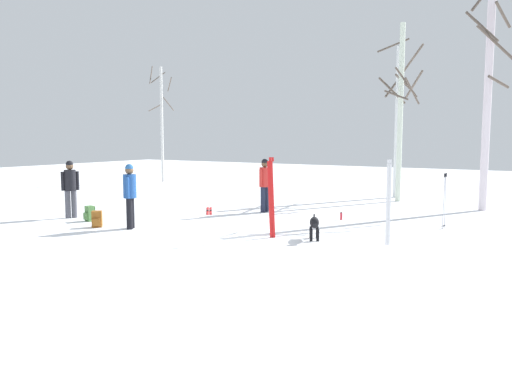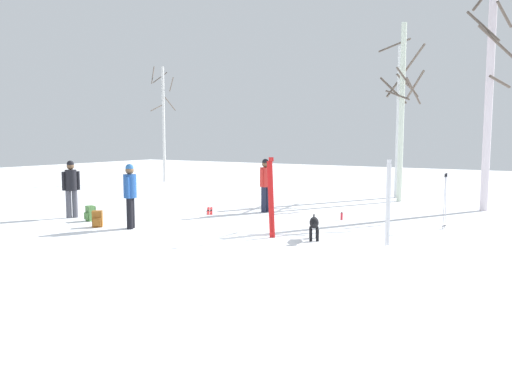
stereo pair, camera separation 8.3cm
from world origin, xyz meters
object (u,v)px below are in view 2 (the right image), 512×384
at_px(birch_tree_3, 489,93).
at_px(backpack_1, 97,219).
at_px(person_0, 130,192).
at_px(backpack_0, 90,214).
at_px(dog, 314,224).
at_px(ski_poles_0, 445,199).
at_px(water_bottle_0, 342,216).
at_px(ski_pair_lying_0, 210,211).
at_px(birch_tree_2, 402,110).
at_px(ski_pair_planted_0, 271,198).
at_px(ski_pair_planted_1, 388,203).
at_px(person_1, 265,182).
at_px(birch_tree_1, 400,118).
at_px(birch_tree_0, 163,121).
at_px(person_2, 71,185).

bearing_deg(birch_tree_3, backpack_1, -133.33).
xyz_separation_m(person_0, backpack_0, (-1.89, 0.25, -0.77)).
bearing_deg(dog, ski_poles_0, 54.39).
distance_m(backpack_1, water_bottle_0, 6.87).
bearing_deg(dog, ski_pair_lying_0, 153.40).
distance_m(ski_poles_0, water_bottle_0, 2.94).
distance_m(dog, backpack_1, 5.91).
height_order(dog, birch_tree_2, birch_tree_2).
bearing_deg(backpack_1, birch_tree_2, 61.72).
bearing_deg(ski_pair_planted_0, water_bottle_0, 82.99).
height_order(ski_poles_0, water_bottle_0, ski_poles_0).
relative_size(dog, ski_poles_0, 0.56).
bearing_deg(dog, backpack_0, -171.98).
xyz_separation_m(ski_pair_planted_1, water_bottle_0, (-2.24, 2.75, -0.85)).
xyz_separation_m(ski_pair_planted_1, backpack_0, (-8.32, -1.26, -0.75)).
height_order(ski_pair_planted_1, backpack_1, ski_pair_planted_1).
relative_size(ski_pair_planted_0, ski_pair_planted_1, 1.01).
bearing_deg(dog, person_1, 135.38).
relative_size(person_1, ski_pair_planted_1, 0.89).
xyz_separation_m(person_1, backpack_0, (-3.36, -4.20, -0.77)).
relative_size(person_0, ski_pair_planted_0, 0.88).
xyz_separation_m(person_1, water_bottle_0, (2.72, -0.20, -0.87)).
xyz_separation_m(ski_poles_0, birch_tree_1, (-3.15, 6.31, 2.36)).
bearing_deg(birch_tree_3, backpack_0, -138.35).
xyz_separation_m(backpack_0, water_bottle_0, (6.08, 4.01, -0.10)).
distance_m(ski_pair_lying_0, backpack_0, 3.83).
bearing_deg(dog, birch_tree_3, 70.33).
xyz_separation_m(person_0, ski_poles_0, (7.05, 4.36, -0.20)).
xyz_separation_m(ski_pair_planted_1, ski_poles_0, (0.61, 2.84, -0.17)).
bearing_deg(ski_pair_lying_0, ski_pair_planted_1, -18.09).
bearing_deg(ski_pair_lying_0, person_1, 25.43).
bearing_deg(backpack_0, birch_tree_1, 60.94).
distance_m(dog, ski_pair_lying_0, 5.55).
distance_m(backpack_0, backpack_1, 1.11).
xyz_separation_m(person_1, dog, (3.31, -3.26, -0.59)).
relative_size(ski_pair_lying_0, birch_tree_2, 0.22).
height_order(backpack_0, birch_tree_2, birch_tree_2).
bearing_deg(birch_tree_0, person_0, -51.51).
distance_m(birch_tree_1, birch_tree_3, 4.16).
height_order(ski_pair_planted_0, backpack_0, ski_pair_planted_0).
bearing_deg(water_bottle_0, birch_tree_3, 53.00).
distance_m(ski_pair_planted_0, ski_pair_lying_0, 4.92).
relative_size(ski_poles_0, birch_tree_3, 0.19).
xyz_separation_m(birch_tree_2, birch_tree_3, (3.08, -0.93, 0.43)).
distance_m(person_2, water_bottle_0, 8.08).
bearing_deg(ski_poles_0, person_2, -158.09).
xyz_separation_m(person_0, ski_pair_planted_1, (6.44, 1.52, -0.02)).
bearing_deg(ski_pair_planted_1, birch_tree_1, 105.52).
distance_m(backpack_1, birch_tree_2, 11.53).
relative_size(person_1, water_bottle_0, 7.26).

